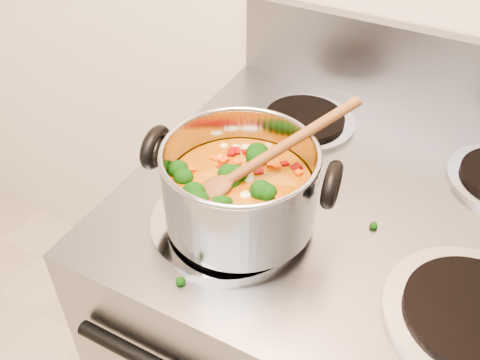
{
  "coord_description": "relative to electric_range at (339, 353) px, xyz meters",
  "views": [
    {
      "loc": [
        0.15,
        0.5,
        1.51
      ],
      "look_at": [
        -0.12,
        1.01,
        1.01
      ],
      "focal_mm": 40.0,
      "sensor_mm": 36.0,
      "label": 1
    }
  ],
  "objects": [
    {
      "name": "electric_range",
      "position": [
        0.0,
        0.0,
        0.0
      ],
      "size": [
        0.78,
        0.71,
        1.08
      ],
      "color": "gray",
      "rests_on": "ground"
    },
    {
      "name": "cooktop_crumbs",
      "position": [
        -0.18,
        -0.18,
        0.46
      ],
      "size": [
        0.34,
        0.19,
        0.01
      ],
      "color": "black",
      "rests_on": "electric_range"
    },
    {
      "name": "wooden_spoon",
      "position": [
        -0.16,
        -0.14,
        0.56
      ],
      "size": [
        0.19,
        0.23,
        0.12
      ],
      "rotation": [
        0.0,
        0.0,
        0.91
      ],
      "color": "brown",
      "rests_on": "stockpot"
    },
    {
      "name": "stockpot",
      "position": [
        -0.17,
        -0.15,
        0.53
      ],
      "size": [
        0.29,
        0.23,
        0.14
      ],
      "rotation": [
        0.0,
        0.0,
        0.17
      ],
      "color": "#9B9BA3",
      "rests_on": "electric_range"
    }
  ]
}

